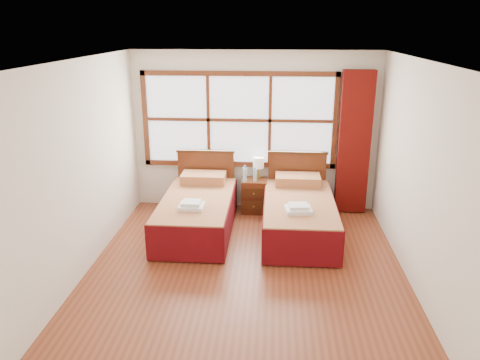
{
  "coord_description": "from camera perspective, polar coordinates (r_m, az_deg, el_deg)",
  "views": [
    {
      "loc": [
        0.32,
        -5.26,
        2.97
      ],
      "look_at": [
        -0.12,
        0.7,
        0.98
      ],
      "focal_mm": 35.0,
      "sensor_mm": 36.0,
      "label": 1
    }
  ],
  "objects": [
    {
      "name": "wall_left",
      "position": [
        5.99,
        -18.74,
        1.21
      ],
      "size": [
        0.0,
        4.5,
        4.5
      ],
      "primitive_type": "plane",
      "rotation": [
        1.57,
        0.0,
        1.57
      ],
      "color": "silver",
      "rests_on": "floor"
    },
    {
      "name": "curtain",
      "position": [
        7.69,
        13.74,
        4.37
      ],
      "size": [
        0.5,
        0.16,
        2.3
      ],
      "primitive_type": "cube",
      "color": "#5D0D09",
      "rests_on": "wall_back"
    },
    {
      "name": "window",
      "position": [
        7.64,
        -0.11,
        7.33
      ],
      "size": [
        3.16,
        0.06,
        1.56
      ],
      "color": "white",
      "rests_on": "wall_back"
    },
    {
      "name": "ceiling",
      "position": [
        5.28,
        0.8,
        14.4
      ],
      "size": [
        4.5,
        4.5,
        0.0
      ],
      "primitive_type": "plane",
      "rotation": [
        3.14,
        0.0,
        0.0
      ],
      "color": "white",
      "rests_on": "wall_back"
    },
    {
      "name": "bottle_near",
      "position": [
        7.54,
        0.6,
        0.71
      ],
      "size": [
        0.07,
        0.07,
        0.26
      ],
      "color": "#A7C9D7",
      "rests_on": "nightstand"
    },
    {
      "name": "bed_right",
      "position": [
        7.0,
        7.18,
        -4.09
      ],
      "size": [
        1.04,
        2.06,
        1.01
      ],
      "color": "#3E200C",
      "rests_on": "floor"
    },
    {
      "name": "nightstand",
      "position": [
        7.74,
        1.75,
        -1.93
      ],
      "size": [
        0.42,
        0.41,
        0.56
      ],
      "color": "#572713",
      "rests_on": "floor"
    },
    {
      "name": "bed_left",
      "position": [
        7.07,
        -5.18,
        -3.77
      ],
      "size": [
        1.03,
        2.05,
        1.0
      ],
      "color": "#3E200C",
      "rests_on": "floor"
    },
    {
      "name": "wall_right",
      "position": [
        5.77,
        20.98,
        0.33
      ],
      "size": [
        0.0,
        4.5,
        4.5
      ],
      "primitive_type": "plane",
      "rotation": [
        1.57,
        0.0,
        -1.57
      ],
      "color": "silver",
      "rests_on": "floor"
    },
    {
      "name": "towels_right",
      "position": [
        6.44,
        7.14,
        -3.47
      ],
      "size": [
        0.38,
        0.34,
        0.1
      ],
      "rotation": [
        0.0,
        0.0,
        0.11
      ],
      "color": "white",
      "rests_on": "bed_right"
    },
    {
      "name": "wall_back",
      "position": [
        7.7,
        1.77,
        5.89
      ],
      "size": [
        4.0,
        0.0,
        4.0
      ],
      "primitive_type": "plane",
      "rotation": [
        1.57,
        0.0,
        0.0
      ],
      "color": "silver",
      "rests_on": "floor"
    },
    {
      "name": "floor",
      "position": [
        6.05,
        0.69,
        -10.99
      ],
      "size": [
        4.5,
        4.5,
        0.0
      ],
      "primitive_type": "plane",
      "color": "brown",
      "rests_on": "ground"
    },
    {
      "name": "towels_left",
      "position": [
        6.55,
        -5.94,
        -3.07
      ],
      "size": [
        0.35,
        0.3,
        0.1
      ],
      "rotation": [
        0.0,
        0.0,
        -0.02
      ],
      "color": "white",
      "rests_on": "bed_left"
    },
    {
      "name": "bottle_far",
      "position": [
        7.55,
        1.83,
        0.62
      ],
      "size": [
        0.06,
        0.06,
        0.23
      ],
      "color": "#A7C9D7",
      "rests_on": "nightstand"
    },
    {
      "name": "lamp",
      "position": [
        7.7,
        2.26,
        2.07
      ],
      "size": [
        0.18,
        0.18,
        0.35
      ],
      "color": "#B39439",
      "rests_on": "nightstand"
    }
  ]
}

